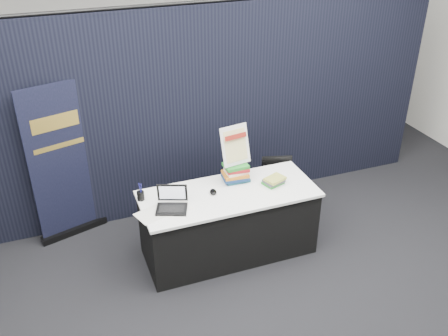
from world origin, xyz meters
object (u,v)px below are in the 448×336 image
at_px(display_table, 229,223).
at_px(stacking_chair, 281,189).
at_px(book_stack_tall, 236,173).
at_px(book_stack_short, 274,181).
at_px(info_sign, 235,146).
at_px(laptop, 170,203).
at_px(pullup_banner, 64,172).

relative_size(display_table, stacking_chair, 2.25).
bearing_deg(stacking_chair, book_stack_tall, -153.02).
height_order(book_stack_short, stacking_chair, book_stack_short).
height_order(book_stack_tall, stacking_chair, book_stack_tall).
height_order(book_stack_short, info_sign, info_sign).
bearing_deg(display_table, info_sign, 54.86).
distance_m(laptop, pullup_banner, 1.35).
relative_size(book_stack_short, pullup_banner, 0.13).
distance_m(display_table, laptop, 0.76).
relative_size(laptop, info_sign, 0.82).
xyz_separation_m(book_stack_tall, pullup_banner, (-1.68, 0.76, -0.06)).
distance_m(laptop, info_sign, 0.90).
relative_size(laptop, book_stack_tall, 1.44).
bearing_deg(display_table, book_stack_tall, 50.77).
xyz_separation_m(info_sign, pullup_banner, (-1.68, 0.73, -0.36)).
height_order(display_table, laptop, laptop).
xyz_separation_m(laptop, info_sign, (0.78, 0.29, 0.34)).
height_order(laptop, pullup_banner, pullup_banner).
relative_size(laptop, pullup_banner, 0.20).
height_order(laptop, info_sign, info_sign).
bearing_deg(laptop, display_table, 26.76).
bearing_deg(book_stack_tall, info_sign, 90.00).
bearing_deg(stacking_chair, book_stack_short, -113.02).
bearing_deg(book_stack_tall, pullup_banner, 155.76).
bearing_deg(laptop, pullup_banner, 152.40).
distance_m(display_table, stacking_chair, 0.82).
xyz_separation_m(laptop, pullup_banner, (-0.90, 1.01, -0.02)).
distance_m(book_stack_tall, stacking_chair, 0.73).
bearing_deg(book_stack_short, stacking_chair, 51.05).
bearing_deg(display_table, stacking_chair, 22.15).
xyz_separation_m(info_sign, stacking_chair, (0.60, 0.09, -0.70)).
bearing_deg(display_table, book_stack_short, -1.31).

